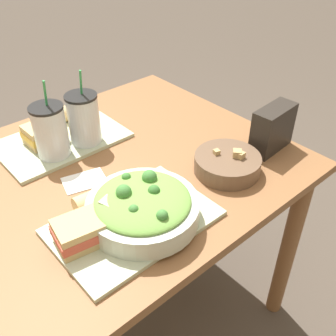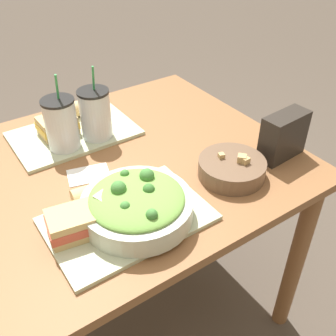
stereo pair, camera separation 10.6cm
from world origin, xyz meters
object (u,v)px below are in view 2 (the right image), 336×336
(soup_bowl, at_px, (232,168))
(drink_cup_red, at_px, (96,115))
(chip_bag, at_px, (283,136))
(drink_cup_dark, at_px, (62,125))
(napkin_folded, at_px, (89,175))
(sandwich_far, at_px, (58,125))
(baguette_near, at_px, (95,193))
(baguette_far, at_px, (77,109))
(sandwich_near, at_px, (75,223))
(salad_bowl, at_px, (137,204))

(soup_bowl, bearing_deg, drink_cup_red, 119.82)
(soup_bowl, relative_size, chip_bag, 1.24)
(drink_cup_dark, xyz_separation_m, napkin_folded, (0.00, -0.17, -0.09))
(sandwich_far, xyz_separation_m, drink_cup_red, (0.10, -0.09, 0.05))
(baguette_near, xyz_separation_m, drink_cup_dark, (0.04, 0.30, 0.05))
(chip_bag, bearing_deg, baguette_far, 122.61)
(baguette_far, distance_m, drink_cup_red, 0.17)
(soup_bowl, distance_m, drink_cup_dark, 0.54)
(sandwich_near, relative_size, drink_cup_dark, 0.59)
(salad_bowl, bearing_deg, chip_bag, -0.49)
(baguette_near, xyz_separation_m, sandwich_far, (0.05, 0.39, 0.00))
(sandwich_near, height_order, baguette_far, sandwich_near)
(baguette_far, bearing_deg, napkin_folded, 174.41)
(soup_bowl, relative_size, sandwich_far, 1.58)
(salad_bowl, height_order, drink_cup_red, drink_cup_red)
(drink_cup_dark, relative_size, napkin_folded, 1.76)
(baguette_near, relative_size, baguette_far, 1.04)
(soup_bowl, distance_m, drink_cup_red, 0.48)
(drink_cup_red, relative_size, chip_bag, 1.54)
(sandwich_far, distance_m, baguette_far, 0.13)
(soup_bowl, relative_size, drink_cup_dark, 0.80)
(sandwich_near, bearing_deg, salad_bowl, -3.21)
(sandwich_far, xyz_separation_m, baguette_far, (0.10, 0.08, -0.00))
(salad_bowl, bearing_deg, napkin_folded, 95.73)
(chip_bag, bearing_deg, soup_bowl, 173.62)
(sandwich_far, xyz_separation_m, napkin_folded, (-0.01, -0.25, -0.04))
(salad_bowl, bearing_deg, soup_bowl, 0.71)
(soup_bowl, xyz_separation_m, sandwich_far, (-0.34, 0.50, 0.02))
(soup_bowl, height_order, drink_cup_dark, drink_cup_dark)
(drink_cup_red, bearing_deg, napkin_folded, -124.38)
(chip_bag, bearing_deg, baguette_near, 164.94)
(sandwich_far, height_order, drink_cup_dark, drink_cup_dark)
(sandwich_far, relative_size, baguette_far, 1.06)
(drink_cup_dark, distance_m, chip_bag, 0.69)
(sandwich_near, bearing_deg, sandwich_far, 82.58)
(soup_bowl, height_order, baguette_near, soup_bowl)
(baguette_far, relative_size, drink_cup_red, 0.48)
(sandwich_near, relative_size, baguette_near, 1.17)
(baguette_near, xyz_separation_m, baguette_far, (0.15, 0.47, 0.00))
(salad_bowl, distance_m, sandwich_far, 0.50)
(salad_bowl, height_order, sandwich_near, salad_bowl)
(baguette_near, bearing_deg, baguette_far, -12.10)
(salad_bowl, distance_m, soup_bowl, 0.33)
(salad_bowl, bearing_deg, sandwich_far, 91.60)
(sandwich_near, height_order, chip_bag, chip_bag)
(baguette_far, distance_m, chip_bag, 0.73)
(sandwich_far, xyz_separation_m, chip_bag, (0.54, -0.50, 0.03))
(baguette_far, relative_size, chip_bag, 0.74)
(baguette_near, height_order, drink_cup_dark, drink_cup_dark)
(soup_bowl, bearing_deg, sandwich_far, 124.36)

